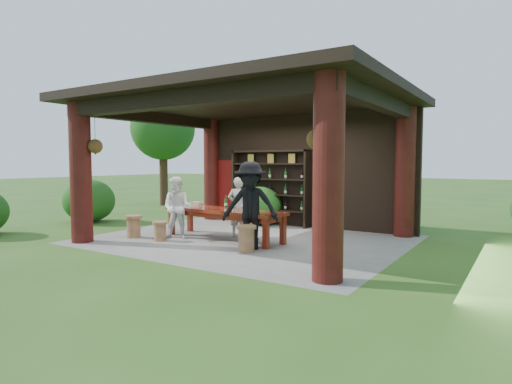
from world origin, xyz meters
The scene contains 15 objects.
ground centered at (0.00, 0.00, 0.00)m, with size 90.00×90.00×0.00m, color #2D5119.
pavilion centered at (-0.01, 0.43, 2.13)m, with size 7.50×6.00×3.60m.
wine_shelf centered at (-0.81, 2.45, 1.14)m, with size 2.58×0.39×2.27m.
tasting_table centered at (-0.50, -0.30, 0.63)m, with size 3.41×1.17×0.75m.
stool_near_left centered at (-1.67, -1.31, 0.25)m, with size 0.36×0.36×0.47m.
stool_near_right centered at (0.81, -1.25, 0.30)m, with size 0.43×0.43×0.57m.
stool_far_left centered at (-2.59, -1.32, 0.30)m, with size 0.42×0.42×0.56m.
host centered at (-0.44, 0.25, 0.77)m, with size 0.56×0.37×1.53m, color beige.
guest_woman centered at (-1.55, -0.81, 0.77)m, with size 0.75×0.58×1.54m, color white.
guest_man centered at (0.70, -0.92, 0.96)m, with size 1.24×0.71×1.92m, color black.
table_bottles centered at (-0.49, 0.00, 0.90)m, with size 0.43×0.21×0.31m.
table_glasses centered at (-0.01, -0.35, 0.82)m, with size 1.67×0.39×0.15m.
napkin_basket centered at (-1.35, -0.31, 0.82)m, with size 0.26×0.18×0.14m, color #BF6672.
shrubs centered at (2.27, 0.68, 0.56)m, with size 14.82×9.47×1.36m.
trees centered at (3.58, 1.38, 3.37)m, with size 20.04×11.47×4.80m.
Camera 1 is at (5.82, -8.70, 1.91)m, focal length 30.00 mm.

